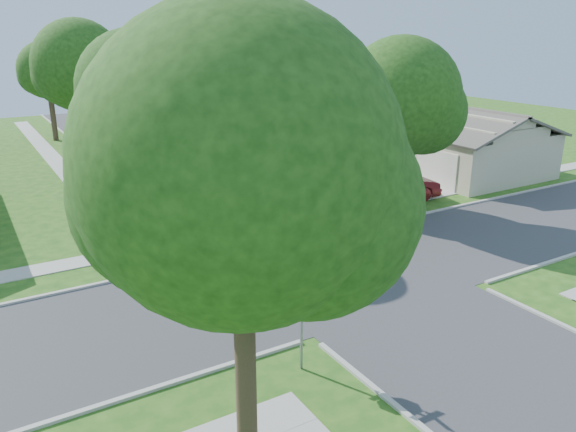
% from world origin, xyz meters
% --- Properties ---
extents(ground, '(100.00, 100.00, 0.00)m').
position_xyz_m(ground, '(0.00, 0.00, 0.00)').
color(ground, '#214F15').
rests_on(ground, ground).
extents(road_ns, '(7.00, 100.00, 0.02)m').
position_xyz_m(road_ns, '(0.00, 0.00, 0.00)').
color(road_ns, '#333335').
rests_on(road_ns, ground).
extents(sidewalk_ne, '(1.20, 40.00, 0.04)m').
position_xyz_m(sidewalk_ne, '(6.10, 26.00, 0.02)').
color(sidewalk_ne, '#9E9B91').
rests_on(sidewalk_ne, ground).
extents(sidewalk_nw, '(1.20, 40.00, 0.04)m').
position_xyz_m(sidewalk_nw, '(-6.10, 26.00, 0.02)').
color(sidewalk_nw, '#9E9B91').
rests_on(sidewalk_nw, ground).
extents(driveway, '(8.80, 3.60, 0.05)m').
position_xyz_m(driveway, '(7.90, 7.10, 0.03)').
color(driveway, '#9E9B91').
rests_on(driveway, ground).
extents(stop_sign_sw, '(1.05, 0.80, 2.98)m').
position_xyz_m(stop_sign_sw, '(-4.70, -4.70, 2.03)').
color(stop_sign_sw, gray).
rests_on(stop_sign_sw, ground).
extents(stop_sign_ne, '(1.05, 0.80, 2.98)m').
position_xyz_m(stop_sign_ne, '(4.70, 4.70, 2.03)').
color(stop_sign_ne, gray).
rests_on(stop_sign_ne, ground).
extents(tree_e_near, '(4.97, 4.80, 8.28)m').
position_xyz_m(tree_e_near, '(4.75, 9.01, 5.64)').
color(tree_e_near, '#38281C').
rests_on(tree_e_near, ground).
extents(tree_e_mid, '(5.59, 5.40, 9.21)m').
position_xyz_m(tree_e_mid, '(4.76, 21.01, 6.25)').
color(tree_e_mid, '#38281C').
rests_on(tree_e_mid, ground).
extents(tree_e_far, '(5.17, 5.00, 8.72)m').
position_xyz_m(tree_e_far, '(4.75, 34.01, 5.98)').
color(tree_e_far, '#38281C').
rests_on(tree_e_far, ground).
extents(tree_w_near, '(5.38, 5.20, 8.97)m').
position_xyz_m(tree_w_near, '(-4.64, 9.01, 6.12)').
color(tree_w_near, '#38281C').
rests_on(tree_w_near, ground).
extents(tree_w_mid, '(5.80, 5.60, 9.56)m').
position_xyz_m(tree_w_mid, '(-4.64, 21.01, 6.49)').
color(tree_w_mid, '#38281C').
rests_on(tree_w_mid, ground).
extents(tree_w_far, '(4.76, 4.60, 8.04)m').
position_xyz_m(tree_w_far, '(-4.65, 34.01, 5.51)').
color(tree_w_far, '#38281C').
rests_on(tree_w_far, ground).
extents(tree_sw_corner, '(6.21, 6.00, 9.55)m').
position_xyz_m(tree_sw_corner, '(-7.44, -6.99, 6.26)').
color(tree_sw_corner, '#38281C').
rests_on(tree_sw_corner, ground).
extents(tree_ne_corner, '(5.80, 5.60, 8.66)m').
position_xyz_m(tree_ne_corner, '(6.36, 4.21, 5.59)').
color(tree_ne_corner, '#38281C').
rests_on(tree_ne_corner, ground).
extents(house_ne_near, '(8.42, 13.60, 4.23)m').
position_xyz_m(house_ne_near, '(15.99, 11.00, 1.52)').
color(house_ne_near, '#B4AC8E').
rests_on(house_ne_near, ground).
extents(house_ne_far, '(8.42, 13.60, 4.23)m').
position_xyz_m(house_ne_far, '(15.99, 29.00, 1.52)').
color(house_ne_far, '#B4AC8E').
rests_on(house_ne_far, ground).
extents(car_driveway, '(5.21, 2.43, 1.65)m').
position_xyz_m(car_driveway, '(8.07, 6.22, 0.83)').
color(car_driveway, '#581215').
rests_on(car_driveway, ground).
extents(car_curb_east, '(1.92, 4.39, 1.47)m').
position_xyz_m(car_curb_east, '(1.20, 31.33, 0.74)').
color(car_curb_east, black).
rests_on(car_curb_east, ground).
extents(car_curb_west, '(2.49, 5.19, 1.46)m').
position_xyz_m(car_curb_west, '(-1.20, 37.33, 0.73)').
color(car_curb_west, black).
rests_on(car_curb_west, ground).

